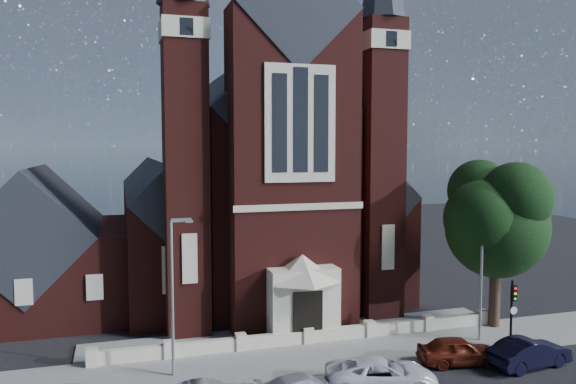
{
  "coord_description": "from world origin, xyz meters",
  "views": [
    {
      "loc": [
        -10.37,
        -23.97,
        11.68
      ],
      "look_at": [
        0.45,
        12.0,
        8.58
      ],
      "focal_mm": 35.0,
      "sensor_mm": 36.0,
      "label": 1
    }
  ],
  "objects_px": {
    "street_tree": "(501,221)",
    "car_navy": "(529,353)",
    "church": "(246,187)",
    "traffic_signal": "(512,305)",
    "street_lamp_left": "(174,288)",
    "car_dark_red": "(459,351)",
    "street_lamp_right": "(483,266)",
    "parish_hall": "(37,256)",
    "car_white_suv": "(381,374)"
  },
  "relations": [
    {
      "from": "street_tree",
      "to": "car_navy",
      "type": "bearing_deg",
      "value": -113.05
    },
    {
      "from": "church",
      "to": "traffic_signal",
      "type": "xyz_separation_m",
      "value": [
        11.0,
        -20.52,
        -5.6
      ]
    },
    {
      "from": "church",
      "to": "traffic_signal",
      "type": "distance_m",
      "value": 23.94
    },
    {
      "from": "traffic_signal",
      "to": "street_tree",
      "type": "bearing_deg",
      "value": 64.05
    },
    {
      "from": "church",
      "to": "street_lamp_left",
      "type": "distance_m",
      "value": 20.84
    },
    {
      "from": "street_lamp_left",
      "to": "traffic_signal",
      "type": "distance_m",
      "value": 19.08
    },
    {
      "from": "church",
      "to": "car_navy",
      "type": "distance_m",
      "value": 26.2
    },
    {
      "from": "church",
      "to": "car_dark_red",
      "type": "distance_m",
      "value": 23.84
    },
    {
      "from": "street_lamp_right",
      "to": "car_navy",
      "type": "height_order",
      "value": "street_lamp_right"
    },
    {
      "from": "church",
      "to": "car_navy",
      "type": "relative_size",
      "value": 7.47
    },
    {
      "from": "car_dark_red",
      "to": "car_navy",
      "type": "bearing_deg",
      "value": -101.41
    },
    {
      "from": "parish_hall",
      "to": "car_dark_red",
      "type": "xyz_separation_m",
      "value": [
        22.78,
        -16.67,
        -3.27
      ]
    },
    {
      "from": "church",
      "to": "car_navy",
      "type": "height_order",
      "value": "church"
    },
    {
      "from": "church",
      "to": "car_white_suv",
      "type": "xyz_separation_m",
      "value": [
        1.42,
        -23.24,
        -7.44
      ]
    },
    {
      "from": "street_tree",
      "to": "car_navy",
      "type": "xyz_separation_m",
      "value": [
        -2.45,
        -5.76,
        -6.19
      ]
    },
    {
      "from": "street_tree",
      "to": "parish_hall",
      "type": "bearing_deg",
      "value": 156.74
    },
    {
      "from": "street_tree",
      "to": "street_lamp_right",
      "type": "bearing_deg",
      "value": -145.74
    },
    {
      "from": "parish_hall",
      "to": "street_lamp_left",
      "type": "distance_m",
      "value": 16.18
    },
    {
      "from": "parish_hall",
      "to": "car_dark_red",
      "type": "relative_size",
      "value": 2.79
    },
    {
      "from": "street_tree",
      "to": "street_lamp_left",
      "type": "relative_size",
      "value": 1.32
    },
    {
      "from": "car_white_suv",
      "to": "street_lamp_right",
      "type": "bearing_deg",
      "value": -48.61
    },
    {
      "from": "traffic_signal",
      "to": "car_dark_red",
      "type": "distance_m",
      "value": 4.73
    },
    {
      "from": "parish_hall",
      "to": "street_lamp_right",
      "type": "distance_m",
      "value": 29.62
    },
    {
      "from": "street_lamp_right",
      "to": "car_navy",
      "type": "bearing_deg",
      "value": -89.19
    },
    {
      "from": "street_lamp_right",
      "to": "car_white_suv",
      "type": "relative_size",
      "value": 1.51
    },
    {
      "from": "church",
      "to": "car_white_suv",
      "type": "distance_m",
      "value": 24.44
    },
    {
      "from": "parish_hall",
      "to": "traffic_signal",
      "type": "xyz_separation_m",
      "value": [
        27.0,
        -15.57,
        -1.43
      ]
    },
    {
      "from": "car_white_suv",
      "to": "car_navy",
      "type": "xyz_separation_m",
      "value": [
        8.73,
        0.25,
        0.03
      ]
    },
    {
      "from": "church",
      "to": "street_lamp_left",
      "type": "xyz_separation_m",
      "value": [
        -7.91,
        -18.94,
        -3.59
      ]
    },
    {
      "from": "church",
      "to": "traffic_signal",
      "type": "bearing_deg",
      "value": -61.8
    },
    {
      "from": "car_white_suv",
      "to": "car_navy",
      "type": "relative_size",
      "value": 1.14
    },
    {
      "from": "church",
      "to": "street_lamp_left",
      "type": "relative_size",
      "value": 4.31
    },
    {
      "from": "car_dark_red",
      "to": "car_navy",
      "type": "xyz_separation_m",
      "value": [
        3.36,
        -1.38,
        0.03
      ]
    },
    {
      "from": "street_lamp_left",
      "to": "car_navy",
      "type": "relative_size",
      "value": 1.73
    },
    {
      "from": "traffic_signal",
      "to": "car_navy",
      "type": "bearing_deg",
      "value": -109.01
    },
    {
      "from": "church",
      "to": "street_tree",
      "type": "relative_size",
      "value": 3.26
    },
    {
      "from": "street_tree",
      "to": "car_white_suv",
      "type": "relative_size",
      "value": 2.0
    },
    {
      "from": "street_tree",
      "to": "car_navy",
      "type": "height_order",
      "value": "street_tree"
    },
    {
      "from": "street_tree",
      "to": "street_lamp_left",
      "type": "xyz_separation_m",
      "value": [
        -20.51,
        -1.71,
        -2.36
      ]
    },
    {
      "from": "street_lamp_left",
      "to": "traffic_signal",
      "type": "relative_size",
      "value": 2.02
    },
    {
      "from": "street_tree",
      "to": "traffic_signal",
      "type": "distance_m",
      "value": 5.7
    },
    {
      "from": "car_navy",
      "to": "street_lamp_right",
      "type": "bearing_deg",
      "value": -6.61
    },
    {
      "from": "car_navy",
      "to": "traffic_signal",
      "type": "bearing_deg",
      "value": -26.43
    },
    {
      "from": "street_tree",
      "to": "car_dark_red",
      "type": "distance_m",
      "value": 9.57
    },
    {
      "from": "church",
      "to": "car_dark_red",
      "type": "height_order",
      "value": "church"
    },
    {
      "from": "street_lamp_right",
      "to": "car_dark_red",
      "type": "height_order",
      "value": "street_lamp_right"
    },
    {
      "from": "street_lamp_right",
      "to": "car_dark_red",
      "type": "bearing_deg",
      "value": -141.1
    },
    {
      "from": "parish_hall",
      "to": "car_white_suv",
      "type": "distance_m",
      "value": 25.47
    },
    {
      "from": "street_tree",
      "to": "car_white_suv",
      "type": "bearing_deg",
      "value": -151.76
    },
    {
      "from": "parish_hall",
      "to": "street_tree",
      "type": "height_order",
      "value": "street_tree"
    }
  ]
}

